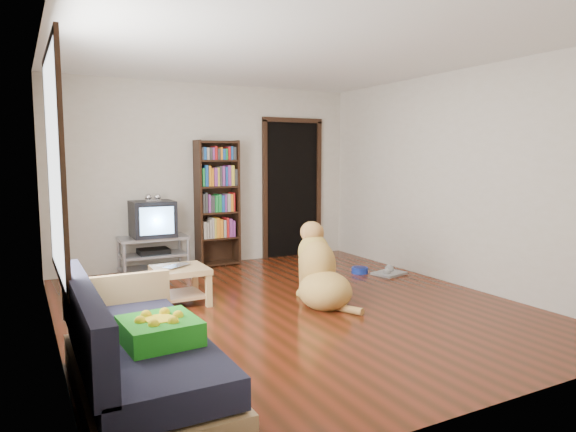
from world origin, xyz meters
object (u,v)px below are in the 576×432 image
tv_stand (154,253)px  coffee_table (180,278)px  laptop (181,267)px  crt_tv (152,218)px  sofa (135,362)px  grey_rag (389,273)px  dog_bowl (360,270)px  bookshelf (217,196)px  green_cushion (160,331)px  dog (320,273)px

tv_stand → coffee_table: bearing=-93.6°
laptop → crt_tv: 1.70m
crt_tv → sofa: bearing=-104.9°
grey_rag → sofa: (-3.74, -2.07, 0.25)m
grey_rag → dog_bowl: bearing=140.2°
dog_bowl → crt_tv: 2.88m
grey_rag → bookshelf: (-1.81, 1.65, 0.99)m
green_cushion → laptop: (0.75, 2.14, -0.08)m
grey_rag → tv_stand: bearing=150.6°
tv_stand → coffee_table: 1.61m
green_cushion → laptop: size_ratio=1.37×
coffee_table → dog: size_ratio=0.50×
sofa → dog: (2.21, 1.36, 0.07)m
dog_bowl → coffee_table: bearing=-173.2°
bookshelf → coffee_table: bearing=-121.6°
laptop → dog: (1.34, -0.63, -0.09)m
tv_stand → sofa: size_ratio=0.50×
green_cushion → crt_tv: crt_tv is taller
grey_rag → sofa: bearing=-151.0°
grey_rag → crt_tv: bearing=150.2°
dog_bowl → crt_tv: (-2.46, 1.33, 0.70)m
green_cushion → crt_tv: (0.85, 3.81, 0.25)m
coffee_table → dog: (1.34, -0.66, 0.05)m
dog_bowl → dog: 1.59m
laptop → tv_stand: size_ratio=0.36×
crt_tv → bookshelf: size_ratio=0.32×
dog_bowl → bookshelf: 2.27m
green_cushion → dog: dog is taller
tv_stand → bookshelf: 1.20m
dog → sofa: bearing=-148.4°
green_cushion → bookshelf: size_ratio=0.25×
green_cushion → sofa: 0.30m
sofa → dog_bowl: bearing=34.1°
bookshelf → laptop: bearing=-121.2°
grey_rag → dog: 1.71m
green_cushion → grey_rag: 4.27m
crt_tv → dog: bearing=-61.7°
dog_bowl → crt_tv: bearing=151.6°
laptop → dog_bowl: bearing=-26.7°
laptop → sofa: 2.18m
laptop → sofa: (-0.87, -1.99, -0.15)m
laptop → coffee_table: size_ratio=0.59×
green_cushion → dog_bowl: 4.16m
dog → tv_stand: bearing=118.5°
grey_rag → coffee_table: (-2.86, -0.05, 0.27)m
grey_rag → dog: size_ratio=0.36×
bookshelf → coffee_table: 2.13m
dog_bowl → coffee_table: size_ratio=0.40×
green_cushion → dog: (2.09, 1.51, -0.17)m
green_cushion → coffee_table: bearing=66.9°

